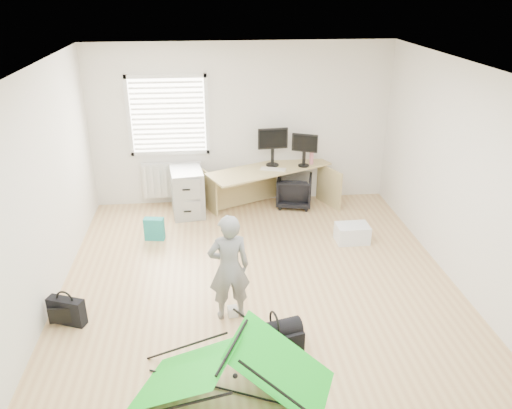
{
  "coord_description": "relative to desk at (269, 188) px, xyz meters",
  "views": [
    {
      "loc": [
        -0.59,
        -5.35,
        3.56
      ],
      "look_at": [
        0.0,
        0.4,
        0.95
      ],
      "focal_mm": 35.0,
      "sensor_mm": 36.0,
      "label": 1
    }
  ],
  "objects": [
    {
      "name": "back_wall",
      "position": [
        -0.43,
        0.38,
        0.99
      ],
      "size": [
        5.0,
        0.02,
        2.7
      ],
      "primitive_type": "cube",
      "color": "silver",
      "rests_on": "ground"
    },
    {
      "name": "thermos",
      "position": [
        0.73,
        0.14,
        0.48
      ],
      "size": [
        0.08,
        0.08,
        0.25
      ],
      "primitive_type": "cylinder",
      "rotation": [
        0.0,
        0.0,
        0.18
      ],
      "color": "#D27584",
      "rests_on": "desk"
    },
    {
      "name": "desk",
      "position": [
        0.0,
        0.0,
        0.0
      ],
      "size": [
        2.17,
        1.48,
        0.71
      ],
      "primitive_type": "cube",
      "rotation": [
        0.0,
        0.0,
        0.43
      ],
      "color": "tan",
      "rests_on": "ground"
    },
    {
      "name": "monitor_left",
      "position": [
        0.06,
        0.13,
        0.59
      ],
      "size": [
        0.5,
        0.15,
        0.47
      ],
      "primitive_type": "cube",
      "rotation": [
        0.0,
        0.0,
        0.08
      ],
      "color": "black",
      "rests_on": "desk"
    },
    {
      "name": "kite",
      "position": [
        -0.86,
        -4.16,
        -0.08
      ],
      "size": [
        1.95,
        1.45,
        0.56
      ],
      "primitive_type": null,
      "rotation": [
        0.0,
        0.0,
        -0.42
      ],
      "color": "#12C521",
      "rests_on": "ground"
    },
    {
      "name": "radiator",
      "position": [
        -1.63,
        0.3,
        0.09
      ],
      "size": [
        1.0,
        0.12,
        0.6
      ],
      "primitive_type": "cube",
      "color": "silver",
      "rests_on": "back_wall"
    },
    {
      "name": "monitor_right",
      "position": [
        0.58,
        0.04,
        0.56
      ],
      "size": [
        0.43,
        0.26,
        0.41
      ],
      "primitive_type": "cube",
      "rotation": [
        0.0,
        0.0,
        -0.42
      ],
      "color": "black",
      "rests_on": "desk"
    },
    {
      "name": "laptop_bag",
      "position": [
        -2.66,
        -2.91,
        -0.2
      ],
      "size": [
        0.44,
        0.28,
        0.32
      ],
      "primitive_type": "cube",
      "rotation": [
        0.0,
        0.0,
        -0.38
      ],
      "color": "black",
      "rests_on": "ground"
    },
    {
      "name": "office_chair",
      "position": [
        0.44,
        0.04,
        -0.09
      ],
      "size": [
        0.69,
        0.71,
        0.54
      ],
      "primitive_type": "imported",
      "rotation": [
        0.0,
        0.0,
        2.91
      ],
      "color": "black",
      "rests_on": "ground"
    },
    {
      "name": "keyboard",
      "position": [
        0.05,
        -0.09,
        0.37
      ],
      "size": [
        0.44,
        0.25,
        0.02
      ],
      "primitive_type": "cube",
      "rotation": [
        0.0,
        0.0,
        -0.28
      ],
      "color": "beige",
      "rests_on": "desk"
    },
    {
      "name": "filing_cabinet",
      "position": [
        -1.37,
        -0.11,
        0.03
      ],
      "size": [
        0.57,
        0.72,
        0.77
      ],
      "primitive_type": "cube",
      "rotation": [
        0.0,
        0.0,
        0.13
      ],
      "color": "#9FA3A4",
      "rests_on": "ground"
    },
    {
      "name": "storage_crate",
      "position": [
        1.07,
        -1.34,
        -0.22
      ],
      "size": [
        0.48,
        0.34,
        0.27
      ],
      "primitive_type": "cube",
      "rotation": [
        0.0,
        0.0,
        0.02
      ],
      "color": "silver",
      "rests_on": "ground"
    },
    {
      "name": "white_box",
      "position": [
        -0.8,
        -2.96,
        -0.3
      ],
      "size": [
        0.13,
        0.13,
        0.11
      ],
      "primitive_type": "cube",
      "rotation": [
        0.0,
        0.0,
        0.14
      ],
      "color": "silver",
      "rests_on": "ground"
    },
    {
      "name": "window",
      "position": [
        -1.63,
        0.34,
        1.19
      ],
      "size": [
        1.2,
        0.06,
        1.2
      ],
      "primitive_type": "cube",
      "color": "silver",
      "rests_on": "back_wall"
    },
    {
      "name": "person",
      "position": [
        -0.83,
        -2.97,
        0.29
      ],
      "size": [
        0.5,
        0.36,
        1.29
      ],
      "primitive_type": "imported",
      "rotation": [
        0.0,
        0.0,
        3.26
      ],
      "color": "slate",
      "rests_on": "ground"
    },
    {
      "name": "ground",
      "position": [
        -0.43,
        -2.37,
        -0.36
      ],
      "size": [
        5.5,
        5.5,
        0.0
      ],
      "primitive_type": "plane",
      "color": "tan",
      "rests_on": "ground"
    },
    {
      "name": "tote_bag",
      "position": [
        -1.85,
        -0.98,
        -0.18
      ],
      "size": [
        0.31,
        0.17,
        0.34
      ],
      "primitive_type": "cube",
      "rotation": [
        0.0,
        0.0,
        -0.16
      ],
      "color": "teal",
      "rests_on": "ground"
    },
    {
      "name": "duffel_bag",
      "position": [
        -0.4,
        -3.61,
        -0.23
      ],
      "size": [
        0.63,
        0.42,
        0.25
      ],
      "primitive_type": "cube",
      "rotation": [
        0.0,
        0.0,
        0.25
      ],
      "color": "black",
      "rests_on": "ground"
    }
  ]
}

